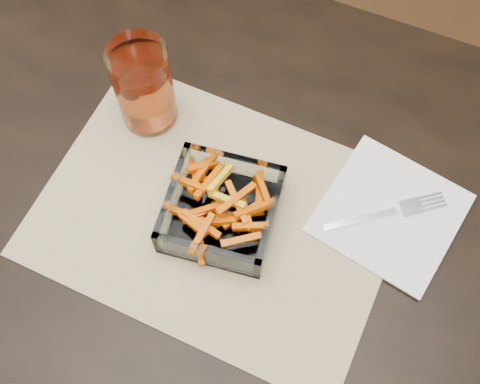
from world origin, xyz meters
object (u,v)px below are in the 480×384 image
at_px(dining_table, 182,257).
at_px(glass_bowl, 222,211).
at_px(fork, 389,212).
at_px(tumbler, 144,88).

distance_m(dining_table, glass_bowl, 0.13).
bearing_deg(fork, dining_table, -98.62).
xyz_separation_m(dining_table, fork, (0.24, 0.13, 0.10)).
relative_size(glass_bowl, fork, 1.09).
bearing_deg(tumbler, fork, -2.42).
distance_m(tumbler, fork, 0.36).
xyz_separation_m(dining_table, tumbler, (-0.11, 0.15, 0.15)).
height_order(dining_table, tumbler, tumbler).
bearing_deg(glass_bowl, dining_table, -135.38).
bearing_deg(dining_table, tumbler, 126.79).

